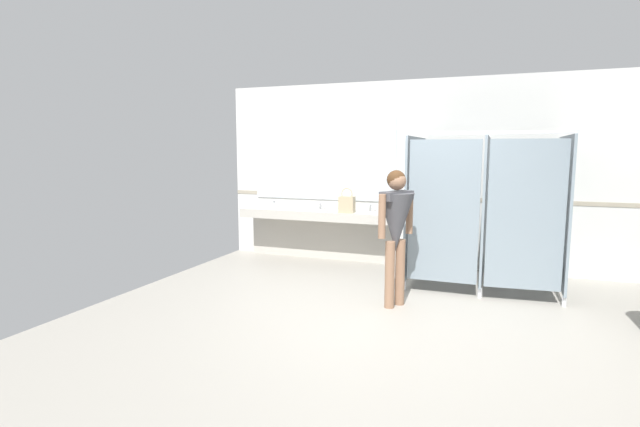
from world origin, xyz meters
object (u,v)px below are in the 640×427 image
object	(u,v)px
person_standing	(396,222)
paper_cup	(274,207)
soap_dispenser	(344,204)
handbag	(347,204)

from	to	relation	value
person_standing	paper_cup	xyz separation A→B (m)	(-2.35, 1.68, -0.10)
person_standing	paper_cup	bearing A→B (deg)	144.46
person_standing	soap_dispenser	size ratio (longest dim) A/B	7.05
handbag	soap_dispenser	xyz separation A→B (m)	(-0.13, 0.29, -0.04)
person_standing	soap_dispenser	bearing A→B (deg)	122.24
soap_dispenser	handbag	bearing A→B (deg)	-65.61
person_standing	soap_dispenser	world-z (taller)	person_standing
paper_cup	handbag	bearing A→B (deg)	-0.46
soap_dispenser	paper_cup	xyz separation A→B (m)	(-1.11, -0.28, -0.05)
person_standing	handbag	bearing A→B (deg)	123.51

